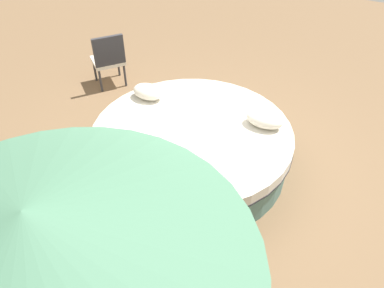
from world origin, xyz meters
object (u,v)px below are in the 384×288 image
at_px(round_bed, 192,147).
at_px(throw_pillow_0, 265,119).
at_px(throw_pillow_1, 148,92).
at_px(patio_umbrella, 35,242).
at_px(patio_chair, 108,57).

bearing_deg(round_bed, throw_pillow_0, 32.80).
distance_m(throw_pillow_0, throw_pillow_1, 1.70).
distance_m(round_bed, patio_umbrella, 3.49).
bearing_deg(patio_chair, throw_pillow_1, -83.28).
height_order(round_bed, patio_chair, patio_chair).
height_order(throw_pillow_1, patio_chair, patio_chair).
bearing_deg(patio_umbrella, throw_pillow_1, 116.10).
bearing_deg(throw_pillow_1, throw_pillow_0, 4.18).
xyz_separation_m(throw_pillow_1, patio_umbrella, (1.59, -3.25, 1.48)).
xyz_separation_m(throw_pillow_0, patio_chair, (-3.03, 0.69, -0.14)).
bearing_deg(patio_umbrella, round_bed, 103.50).
bearing_deg(patio_chair, round_bed, -80.01).
bearing_deg(throw_pillow_0, round_bed, -147.20).
height_order(round_bed, throw_pillow_1, throw_pillow_1).
distance_m(throw_pillow_0, patio_chair, 3.11).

